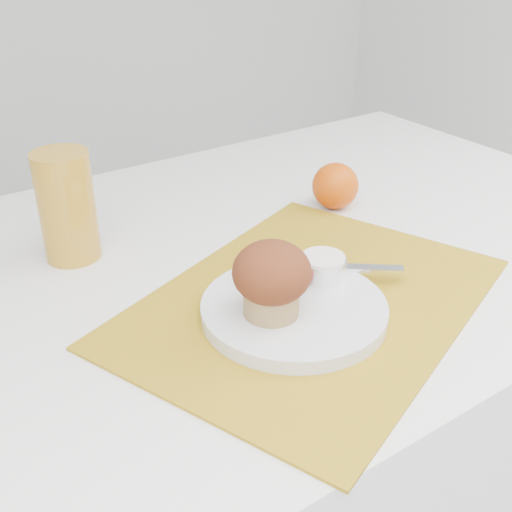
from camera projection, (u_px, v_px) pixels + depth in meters
table at (274, 428)px, 1.13m from camera, size 1.20×0.80×0.75m
placemat at (311, 301)px, 0.80m from camera, size 0.57×0.50×0.00m
plate at (294, 310)px, 0.77m from camera, size 0.28×0.28×0.02m
ramekin at (323, 268)px, 0.81m from camera, size 0.06×0.06×0.03m
cream at (323, 258)px, 0.80m from camera, size 0.06×0.06×0.01m
raspberry_near at (289, 268)px, 0.82m from camera, size 0.02×0.02×0.02m
raspberry_far at (300, 279)px, 0.79m from camera, size 0.02×0.02×0.02m
butter_knife at (329, 267)px, 0.83m from camera, size 0.16×0.13×0.00m
orange at (335, 186)px, 1.04m from camera, size 0.08×0.08×0.08m
juice_glass at (67, 206)px, 0.87m from camera, size 0.08×0.08×0.15m
muffin at (272, 278)px, 0.72m from camera, size 0.09×0.09×0.09m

